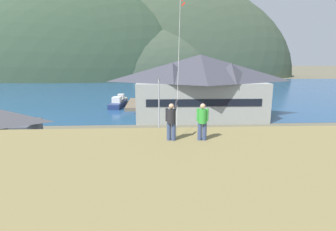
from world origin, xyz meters
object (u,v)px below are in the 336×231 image
(wharf_dock, at_px, (135,104))
(person_kite_flyer, at_px, (171,120))
(storage_shed_waterside, at_px, (171,104))
(moored_boat_wharfside, at_px, (121,100))
(parked_car_back_row_left, at_px, (254,158))
(parked_car_mid_row_near, at_px, (238,141))
(moored_boat_outer_mooring, at_px, (152,104))
(person_companion, at_px, (202,121))
(harbor_lodge, at_px, (200,85))
(parked_car_front_row_end, at_px, (283,139))
(parked_car_corner_spot, at_px, (87,166))
(parked_car_mid_row_far, at_px, (101,141))
(moored_boat_inner_slip, at_px, (118,104))
(parking_light_pole, at_px, (159,105))
(parked_car_back_row_right, at_px, (159,162))
(parked_car_mid_row_center, at_px, (179,143))

(wharf_dock, bearing_deg, person_kite_flyer, -83.62)
(storage_shed_waterside, xyz_separation_m, moored_boat_wharfside, (-9.96, 14.61, -1.64))
(parked_car_back_row_left, bearing_deg, parked_car_mid_row_near, 89.15)
(moored_boat_outer_mooring, relative_size, person_companion, 4.01)
(harbor_lodge, height_order, moored_boat_wharfside, harbor_lodge)
(parked_car_front_row_end, height_order, person_kite_flyer, person_kite_flyer)
(parked_car_corner_spot, xyz_separation_m, person_companion, (7.86, -9.11, 5.94))
(parked_car_mid_row_near, xyz_separation_m, parked_car_back_row_left, (-0.07, -5.03, 0.00))
(harbor_lodge, relative_size, parked_car_mid_row_far, 4.95)
(parked_car_front_row_end, xyz_separation_m, person_kite_flyer, (-13.31, -15.74, 5.95))
(moored_boat_inner_slip, bearing_deg, parked_car_mid_row_near, -58.54)
(moored_boat_outer_mooring, distance_m, parked_car_back_row_left, 32.90)
(storage_shed_waterside, height_order, moored_boat_wharfside, storage_shed_waterside)
(moored_boat_outer_mooring, xyz_separation_m, parked_car_mid_row_far, (-5.12, -25.85, 0.34))
(moored_boat_outer_mooring, height_order, moored_boat_inner_slip, same)
(parking_light_pole, bearing_deg, parked_car_back_row_right, -91.04)
(harbor_lodge, bearing_deg, parked_car_back_row_left, -86.08)
(parked_car_corner_spot, relative_size, person_kite_flyer, 2.32)
(harbor_lodge, distance_m, parked_car_back_row_right, 23.24)
(storage_shed_waterside, bearing_deg, person_kite_flyer, -93.46)
(moored_boat_wharfside, distance_m, parking_light_pole, 27.80)
(moored_boat_inner_slip, bearing_deg, parked_car_back_row_left, -62.84)
(parked_car_front_row_end, bearing_deg, parked_car_mid_row_far, 179.77)
(storage_shed_waterside, height_order, person_kite_flyer, person_kite_flyer)
(parked_car_mid_row_far, bearing_deg, harbor_lodge, 49.68)
(parked_car_mid_row_near, distance_m, parked_car_front_row_end, 5.26)
(moored_boat_wharfside, xyz_separation_m, parked_car_back_row_left, (16.06, -35.90, 0.34))
(parked_car_mid_row_far, bearing_deg, parking_light_pole, 31.05)
(storage_shed_waterside, xyz_separation_m, moored_boat_inner_slip, (-10.25, 10.59, -1.64))
(moored_boat_outer_mooring, distance_m, parked_car_mid_row_far, 26.35)
(moored_boat_wharfside, bearing_deg, moored_boat_inner_slip, -94.21)
(moored_boat_wharfside, xyz_separation_m, moored_boat_inner_slip, (-0.30, -4.02, 0.00))
(moored_boat_inner_slip, bearing_deg, parked_car_corner_spot, -86.65)
(parked_car_corner_spot, distance_m, parked_car_front_row_end, 20.83)
(parked_car_mid_row_far, distance_m, parking_light_pole, 8.01)
(parked_car_mid_row_near, bearing_deg, parked_car_corner_spot, -157.09)
(parked_car_mid_row_far, bearing_deg, parked_car_mid_row_near, -2.50)
(parked_car_mid_row_center, xyz_separation_m, person_kite_flyer, (-1.72, -14.88, 5.95))
(parked_car_front_row_end, bearing_deg, parked_car_back_row_right, -155.93)
(parked_car_back_row_left, bearing_deg, parked_car_back_row_right, -176.16)
(moored_boat_inner_slip, height_order, parked_car_mid_row_center, moored_boat_inner_slip)
(harbor_lodge, relative_size, parked_car_mid_row_center, 5.05)
(parked_car_back_row_right, distance_m, parking_light_pole, 10.52)
(moored_boat_inner_slip, bearing_deg, person_kite_flyer, -78.76)
(parked_car_mid_row_far, bearing_deg, moored_boat_outer_mooring, 78.79)
(parked_car_back_row_right, relative_size, parked_car_front_row_end, 0.97)
(parked_car_back_row_right, relative_size, parking_light_pole, 0.57)
(wharf_dock, relative_size, parked_car_back_row_left, 2.94)
(parked_car_corner_spot, height_order, parked_car_mid_row_far, same)
(moored_boat_outer_mooring, distance_m, parked_car_back_row_right, 32.10)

